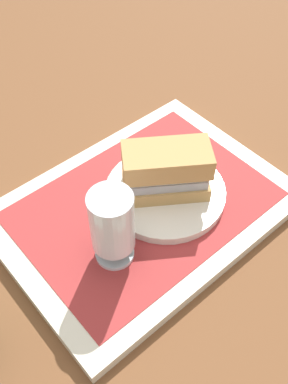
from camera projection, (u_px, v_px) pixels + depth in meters
ground_plane at (144, 212)px, 0.71m from camera, size 3.00×3.00×0.00m
tray at (144, 208)px, 0.70m from camera, size 0.44×0.32×0.02m
placemat at (144, 204)px, 0.70m from camera, size 0.38×0.27×0.00m
plate at (165, 192)px, 0.70m from camera, size 0.19×0.19×0.01m
sandwich at (164, 171)px, 0.66m from camera, size 0.14×0.13×0.08m
beer_glass at (112, 226)px, 0.59m from camera, size 0.06×0.06×0.12m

